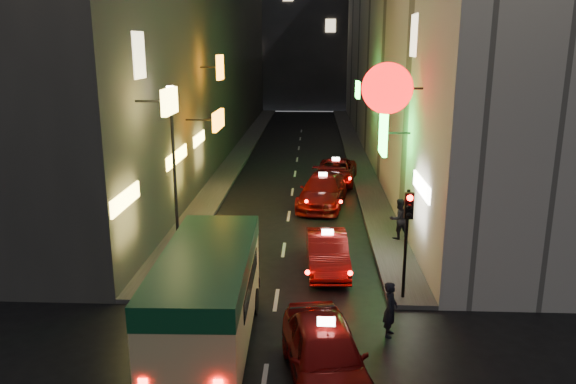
# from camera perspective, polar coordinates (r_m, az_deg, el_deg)

# --- Properties ---
(building_left) EXTENTS (7.66, 52.00, 18.00)m
(building_left) POSITION_cam_1_polar(r_m,az_deg,el_deg) (42.81, -10.09, 16.07)
(building_left) COLOR #3B3935
(building_left) RESTS_ON ground
(building_right) EXTENTS (8.18, 52.00, 18.00)m
(building_right) POSITION_cam_1_polar(r_m,az_deg,el_deg) (42.39, 12.43, 15.97)
(building_right) COLOR #A5A197
(building_right) RESTS_ON ground
(building_far) EXTENTS (30.00, 10.00, 22.00)m
(building_far) POSITION_cam_1_polar(r_m,az_deg,el_deg) (73.89, 1.81, 17.19)
(building_far) COLOR #35353A
(building_far) RESTS_ON ground
(sidewalk_left) EXTENTS (1.50, 52.00, 0.15)m
(sidewalk_left) POSITION_cam_1_polar(r_m,az_deg,el_deg) (42.88, -4.65, 4.25)
(sidewalk_left) COLOR #4D4A47
(sidewalk_left) RESTS_ON ground
(sidewalk_right) EXTENTS (1.50, 52.00, 0.15)m
(sidewalk_right) POSITION_cam_1_polar(r_m,az_deg,el_deg) (42.65, 6.79, 4.14)
(sidewalk_right) COLOR #4D4A47
(sidewalk_right) RESTS_ON ground
(minibus) EXTENTS (2.37, 6.41, 2.74)m
(minibus) POSITION_cam_1_polar(r_m,az_deg,el_deg) (14.94, -8.20, -9.64)
(minibus) COLOR #CBBB7F
(minibus) RESTS_ON ground
(taxi_near) EXTENTS (3.18, 5.86, 1.94)m
(taxi_near) POSITION_cam_1_polar(r_m,az_deg,el_deg) (13.80, 3.85, -15.65)
(taxi_near) COLOR maroon
(taxi_near) RESTS_ON ground
(taxi_second) EXTENTS (2.20, 4.94, 1.71)m
(taxi_second) POSITION_cam_1_polar(r_m,az_deg,el_deg) (20.22, 4.01, -5.81)
(taxi_second) COLOR maroon
(taxi_second) RESTS_ON ground
(taxi_third) EXTENTS (3.11, 5.86, 1.95)m
(taxi_third) POSITION_cam_1_polar(r_m,az_deg,el_deg) (28.13, 3.55, 0.38)
(taxi_third) COLOR maroon
(taxi_third) RESTS_ON ground
(taxi_far) EXTENTS (2.65, 5.15, 1.74)m
(taxi_far) POSITION_cam_1_polar(r_m,az_deg,el_deg) (32.85, 4.86, 2.26)
(taxi_far) COLOR maroon
(taxi_far) RESTS_ON ground
(pedestrian_crossing) EXTENTS (0.53, 0.68, 1.80)m
(pedestrian_crossing) POSITION_cam_1_polar(r_m,az_deg,el_deg) (16.01, 10.38, -11.29)
(pedestrian_crossing) COLOR black
(pedestrian_crossing) RESTS_ON ground
(pedestrian_sidewalk) EXTENTS (0.84, 0.69, 1.91)m
(pedestrian_sidewalk) POSITION_cam_1_polar(r_m,az_deg,el_deg) (23.27, 11.21, -2.41)
(pedestrian_sidewalk) COLOR black
(pedestrian_sidewalk) RESTS_ON sidewalk_right
(traffic_light) EXTENTS (0.26, 0.43, 3.50)m
(traffic_light) POSITION_cam_1_polar(r_m,az_deg,el_deg) (17.34, 12.07, -2.95)
(traffic_light) COLOR black
(traffic_light) RESTS_ON sidewalk_right
(lamp_post) EXTENTS (0.28, 0.28, 6.22)m
(lamp_post) POSITION_cam_1_polar(r_m,az_deg,el_deg) (21.88, -11.53, 3.56)
(lamp_post) COLOR black
(lamp_post) RESTS_ON sidewalk_left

